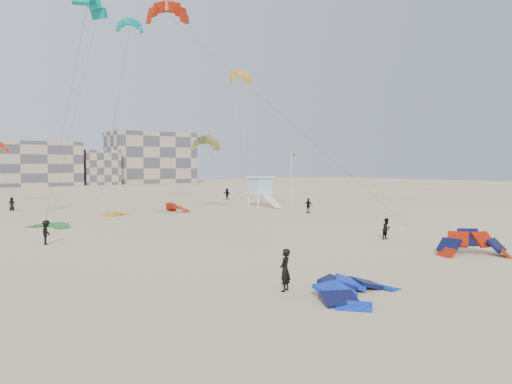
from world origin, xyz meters
TOP-DOWN VIEW (x-y plane):
  - ground at (0.00, 0.00)m, footprint 320.00×320.00m
  - kite_ground_blue at (0.26, -2.56)m, footprint 6.27×6.40m
  - kite_ground_orange at (12.99, -0.08)m, footprint 5.94×5.95m
  - kite_ground_green at (-4.56, 29.62)m, footprint 5.35×5.29m
  - kite_ground_red_far at (11.47, 36.63)m, footprint 4.13×4.01m
  - kite_ground_yellow at (4.08, 36.48)m, footprint 4.58×4.68m
  - kitesurfer_main at (-1.79, -0.11)m, footprint 0.81×0.72m
  - kitesurfer_b at (14.03, 7.44)m, footprint 0.82×0.67m
  - kitesurfer_c at (-7.14, 19.56)m, footprint 1.10×1.28m
  - kitesurfer_d at (22.95, 26.19)m, footprint 0.71×1.10m
  - kitesurfer_e at (-4.27, 49.69)m, footprint 0.81×0.53m
  - kitesurfer_f at (27.98, 51.70)m, footprint 0.81×1.76m
  - kite_fly_teal_a at (-4.11, 19.09)m, footprint 5.59×5.43m
  - kite_fly_orange at (3.94, 23.32)m, footprint 12.33×20.76m
  - kite_fly_olive at (14.36, 35.03)m, footprint 6.73×4.78m
  - kite_fly_yellow at (26.70, 46.30)m, footprint 5.71×6.50m
  - kite_fly_teal_b at (12.82, 54.25)m, footprint 6.29×4.52m
  - lifeguard_tower_near at (23.92, 36.97)m, footprint 2.88×5.51m
  - flagpole at (27.48, 34.75)m, footprint 0.60×0.09m
  - condo_mid at (10.00, 130.00)m, footprint 32.00×16.00m
  - condo_east at (50.00, 132.00)m, footprint 26.00×14.00m
  - condo_fill_right at (32.00, 128.00)m, footprint 10.00×10.00m

SIDE VIEW (x-z plane):
  - ground at x=0.00m, z-range 0.00..0.00m
  - kite_ground_blue at x=0.26m, z-range -1.21..1.21m
  - kite_ground_orange at x=12.99m, z-range -2.09..2.09m
  - kite_ground_green at x=-4.56m, z-range -0.53..0.53m
  - kite_ground_red_far at x=11.47m, z-range -1.69..1.69m
  - kite_ground_yellow at x=4.08m, z-range -0.70..0.70m
  - kitesurfer_b at x=14.03m, z-range 0.00..1.59m
  - kitesurfer_e at x=-4.27m, z-range 0.00..1.65m
  - kitesurfer_c at x=-7.14m, z-range 0.00..1.72m
  - kitesurfer_d at x=22.95m, z-range 0.00..1.75m
  - kitesurfer_f at x=27.98m, z-range 0.00..1.83m
  - kitesurfer_main at x=-1.79m, z-range 0.00..1.86m
  - lifeguard_tower_near at x=23.92m, z-range -0.02..4.04m
  - flagpole at x=27.48m, z-range 0.20..7.59m
  - condo_fill_right at x=32.00m, z-range 0.00..10.00m
  - condo_mid at x=10.00m, z-range 0.00..12.00m
  - kite_fly_olive at x=14.36m, z-range 3.80..12.20m
  - condo_east at x=50.00m, z-range 0.00..16.00m
  - kite_fly_teal_a at x=-4.11m, z-range 8.27..25.86m
  - kite_fly_orange at x=3.94m, z-range 9.19..27.98m
  - kite_fly_yellow at x=26.70m, z-range 9.31..28.00m
  - kite_fly_teal_b at x=12.82m, z-range 12.82..38.92m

